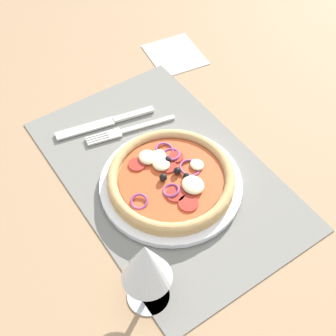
% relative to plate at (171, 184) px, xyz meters
% --- Properties ---
extents(ground_plane, '(1.90, 1.40, 0.02)m').
position_rel_plate_xyz_m(ground_plane, '(0.03, -0.01, -0.02)').
color(ground_plane, '#9E7A56').
extents(placemat, '(0.51, 0.33, 0.00)m').
position_rel_plate_xyz_m(placemat, '(0.03, -0.01, -0.01)').
color(placemat, slate).
rests_on(placemat, ground_plane).
extents(plate, '(0.25, 0.25, 0.01)m').
position_rel_plate_xyz_m(plate, '(0.00, 0.00, 0.00)').
color(plate, white).
rests_on(plate, placemat).
extents(pizza, '(0.22, 0.22, 0.03)m').
position_rel_plate_xyz_m(pizza, '(0.00, -0.00, 0.02)').
color(pizza, tan).
rests_on(pizza, plate).
extents(fork, '(0.05, 0.18, 0.00)m').
position_rel_plate_xyz_m(fork, '(0.16, -0.00, -0.00)').
color(fork, silver).
rests_on(fork, placemat).
extents(knife, '(0.06, 0.20, 0.01)m').
position_rel_plate_xyz_m(knife, '(0.20, 0.02, -0.00)').
color(knife, silver).
rests_on(knife, placemat).
extents(wine_glass, '(0.07, 0.07, 0.15)m').
position_rel_plate_xyz_m(wine_glass, '(-0.15, 0.14, 0.09)').
color(wine_glass, silver).
rests_on(wine_glass, ground_plane).
extents(napkin, '(0.14, 0.13, 0.00)m').
position_rel_plate_xyz_m(napkin, '(0.30, -0.22, -0.01)').
color(napkin, silver).
rests_on(napkin, ground_plane).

